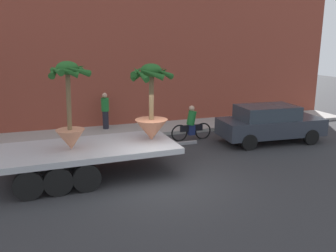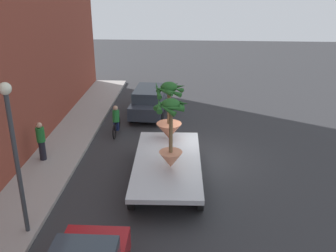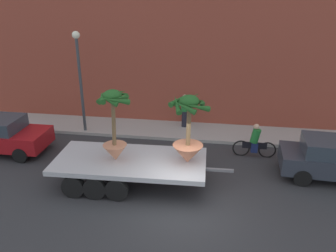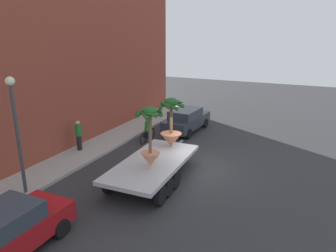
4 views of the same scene
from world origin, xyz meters
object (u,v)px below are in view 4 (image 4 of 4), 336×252
Objects in this scene: cyclist at (148,131)px; parked_car at (186,120)px; potted_palm_rear at (171,127)px; potted_palm_middle at (150,138)px; street_lamp at (16,121)px; trailing_car at (5,232)px; pedestrian_near_gate at (79,135)px; flatbed_trailer at (150,167)px.

parked_car reaches higher than cyclist.
potted_palm_rear reaches higher than parked_car.
parked_car is at bearing 11.23° from potted_palm_middle.
street_lamp is at bearing 124.29° from potted_palm_middle.
pedestrian_near_gate reaches higher than trailing_car.
cyclist is 11.10m from trailing_car.
street_lamp reaches higher than potted_palm_middle.
street_lamp is (2.88, 2.52, 2.40)m from trailing_car.
parked_car is 14.01m from trailing_car.
street_lamp is (-4.86, -1.25, 2.19)m from pedestrian_near_gate.
potted_palm_middle is 1.44× the size of cyclist.
pedestrian_near_gate is at bearing 97.29° from potted_palm_rear.
street_lamp is (-2.97, 4.35, 0.99)m from potted_palm_middle.
trailing_car is (-8.42, 1.62, -1.19)m from potted_palm_rear.
pedestrian_near_gate is (1.89, 5.60, -1.20)m from potted_palm_middle.
potted_palm_middle is at bearing -168.77° from parked_car.
cyclist is at bearing 47.06° from potted_palm_rear.
pedestrian_near_gate reaches higher than flatbed_trailer.
potted_palm_middle reaches higher than parked_car.
flatbed_trailer is 6.31m from trailing_car.
cyclist is 4.21m from pedestrian_near_gate.
trailing_car is 0.85× the size of street_lamp.
potted_palm_middle is at bearing -108.63° from pedestrian_near_gate.
street_lamp reaches higher than potted_palm_rear.
pedestrian_near_gate reaches higher than cyclist.
trailing_car is at bearing 169.14° from potted_palm_rear.
parked_car is (7.92, 1.47, 0.06)m from flatbed_trailer.
parked_car is at bearing -25.12° from cyclist.
potted_palm_rear is at bearing 1.62° from flatbed_trailer.
cyclist is (5.18, 3.02, -1.57)m from potted_palm_middle.
flatbed_trailer is at bearing -149.89° from cyclist.
pedestrian_near_gate is (-0.69, 5.39, -0.97)m from potted_palm_rear.
parked_car is (2.98, -1.40, 0.16)m from cyclist.
trailing_car is 4.52m from street_lamp.
trailing_car is at bearing -138.76° from street_lamp.
cyclist is 3.29m from parked_car.
pedestrian_near_gate reaches higher than parked_car.
pedestrian_near_gate is at bearing 73.17° from flatbed_trailer.
flatbed_trailer is 5.72m from cyclist.
street_lamp is at bearing 170.68° from cyclist.
trailing_car is at bearing -154.02° from pedestrian_near_gate.
flatbed_trailer is 1.36× the size of street_lamp.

